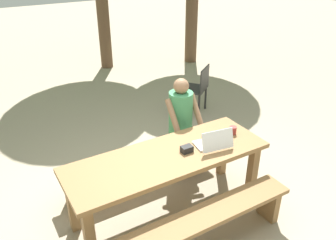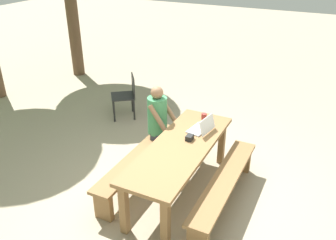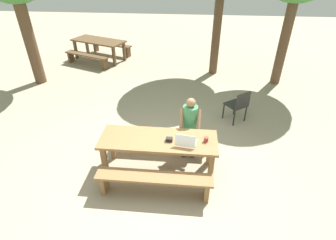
# 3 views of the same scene
# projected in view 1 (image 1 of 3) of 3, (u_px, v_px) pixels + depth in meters

# --- Properties ---
(ground_plane) EXTENTS (30.00, 30.00, 0.00)m
(ground_plane) POSITION_uv_depth(u_px,v_px,m) (168.00, 211.00, 3.83)
(ground_plane) COLOR tan
(picnic_table_front) EXTENTS (2.12, 0.74, 0.74)m
(picnic_table_front) POSITION_uv_depth(u_px,v_px,m) (168.00, 164.00, 3.54)
(picnic_table_front) COLOR olive
(picnic_table_front) RESTS_ON ground
(bench_near) EXTENTS (1.97, 0.30, 0.44)m
(bench_near) POSITION_uv_depth(u_px,v_px,m) (202.00, 224.00, 3.20)
(bench_near) COLOR olive
(bench_near) RESTS_ON ground
(bench_far) EXTENTS (1.97, 0.30, 0.44)m
(bench_far) POSITION_uv_depth(u_px,v_px,m) (141.00, 159.00, 4.15)
(bench_far) COLOR olive
(bench_far) RESTS_ON ground
(laptop) EXTENTS (0.39, 0.32, 0.22)m
(laptop) POSITION_uv_depth(u_px,v_px,m) (214.00, 142.00, 3.61)
(laptop) COLOR white
(laptop) RESTS_ON picnic_table_front
(small_pouch) EXTENTS (0.12, 0.08, 0.07)m
(small_pouch) POSITION_uv_depth(u_px,v_px,m) (187.00, 149.00, 3.53)
(small_pouch) COLOR black
(small_pouch) RESTS_ON picnic_table_front
(coffee_mug) EXTENTS (0.08, 0.08, 0.09)m
(coffee_mug) POSITION_uv_depth(u_px,v_px,m) (233.00, 130.00, 3.85)
(coffee_mug) COLOR #99332D
(coffee_mug) RESTS_ON picnic_table_front
(person_seated) EXTENTS (0.40, 0.40, 1.26)m
(person_seated) POSITION_uv_depth(u_px,v_px,m) (182.00, 121.00, 4.20)
(person_seated) COLOR #333847
(person_seated) RESTS_ON ground
(plastic_chair) EXTENTS (0.62, 0.62, 0.83)m
(plastic_chair) POSITION_uv_depth(u_px,v_px,m) (197.00, 88.00, 5.84)
(plastic_chair) COLOR #262626
(plastic_chair) RESTS_ON ground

